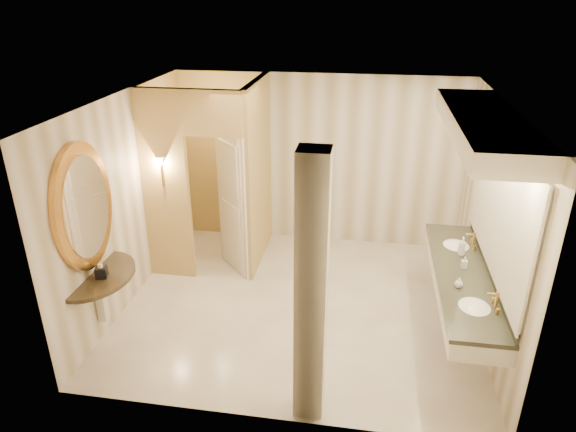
% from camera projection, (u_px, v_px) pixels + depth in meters
% --- Properties ---
extents(floor, '(4.50, 4.50, 0.00)m').
position_uv_depth(floor, '(299.00, 304.00, 6.82)').
color(floor, white).
rests_on(floor, ground).
extents(ceiling, '(4.50, 4.50, 0.00)m').
position_uv_depth(ceiling, '(301.00, 101.00, 5.71)').
color(ceiling, white).
rests_on(ceiling, wall_back).
extents(wall_back, '(4.50, 0.02, 2.70)m').
position_uv_depth(wall_back, '(318.00, 161.00, 8.07)').
color(wall_back, beige).
rests_on(wall_back, floor).
extents(wall_front, '(4.50, 0.02, 2.70)m').
position_uv_depth(wall_front, '(269.00, 302.00, 4.47)').
color(wall_front, beige).
rests_on(wall_front, floor).
extents(wall_left, '(0.02, 4.00, 2.70)m').
position_uv_depth(wall_left, '(127.00, 200.00, 6.59)').
color(wall_left, beige).
rests_on(wall_left, floor).
extents(wall_right, '(0.02, 4.00, 2.70)m').
position_uv_depth(wall_right, '(492.00, 224.00, 5.94)').
color(wall_right, beige).
rests_on(wall_right, floor).
extents(toilet_closet, '(1.50, 1.55, 2.70)m').
position_uv_depth(toilet_closet, '(230.00, 177.00, 7.28)').
color(toilet_closet, tan).
rests_on(toilet_closet, floor).
extents(wall_sconce, '(0.14, 0.14, 0.42)m').
position_uv_depth(wall_sconce, '(161.00, 163.00, 6.78)').
color(wall_sconce, '#B48839').
rests_on(wall_sconce, toilet_closet).
extents(vanity, '(0.75, 2.74, 2.09)m').
position_uv_depth(vanity, '(477.00, 212.00, 5.55)').
color(vanity, silver).
rests_on(vanity, floor).
extents(console_shelf, '(1.10, 1.10, 2.00)m').
position_uv_depth(console_shelf, '(88.00, 236.00, 5.64)').
color(console_shelf, black).
rests_on(console_shelf, floor).
extents(pillar, '(0.28, 0.28, 2.70)m').
position_uv_depth(pillar, '(311.00, 293.00, 4.60)').
color(pillar, silver).
rests_on(pillar, floor).
extents(tissue_box, '(0.15, 0.15, 0.12)m').
position_uv_depth(tissue_box, '(101.00, 272.00, 5.75)').
color(tissue_box, black).
rests_on(tissue_box, console_shelf).
extents(toilet, '(0.45, 0.70, 0.68)m').
position_uv_depth(toilet, '(242.00, 232.00, 8.06)').
color(toilet, white).
rests_on(toilet, floor).
extents(soap_bottle_a, '(0.06, 0.06, 0.14)m').
position_uv_depth(soap_bottle_a, '(464.00, 262.00, 5.94)').
color(soap_bottle_a, beige).
rests_on(soap_bottle_a, vanity).
extents(soap_bottle_b, '(0.11, 0.11, 0.11)m').
position_uv_depth(soap_bottle_b, '(459.00, 283.00, 5.55)').
color(soap_bottle_b, silver).
rests_on(soap_bottle_b, vanity).
extents(soap_bottle_c, '(0.09, 0.09, 0.24)m').
position_uv_depth(soap_bottle_c, '(462.00, 246.00, 6.20)').
color(soap_bottle_c, '#C6B28C').
rests_on(soap_bottle_c, vanity).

